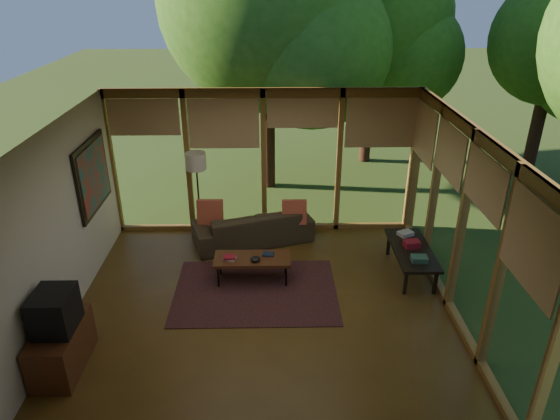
{
  "coord_description": "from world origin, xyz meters",
  "views": [
    {
      "loc": [
        0.13,
        -6.07,
        4.47
      ],
      "look_at": [
        0.26,
        0.7,
        1.25
      ],
      "focal_mm": 32.0,
      "sensor_mm": 36.0,
      "label": 1
    }
  ],
  "objects_px": {
    "sofa": "(253,226)",
    "side_console": "(412,251)",
    "television": "(54,311)",
    "media_cabinet": "(62,347)",
    "floor_lamp": "(196,166)",
    "coffee_table": "(252,259)"
  },
  "relations": [
    {
      "from": "media_cabinet",
      "to": "floor_lamp",
      "type": "distance_m",
      "value": 3.79
    },
    {
      "from": "television",
      "to": "floor_lamp",
      "type": "relative_size",
      "value": 0.33
    },
    {
      "from": "sofa",
      "to": "side_console",
      "type": "bearing_deg",
      "value": 138.94
    },
    {
      "from": "media_cabinet",
      "to": "television",
      "type": "xyz_separation_m",
      "value": [
        0.02,
        0.0,
        0.55
      ]
    },
    {
      "from": "sofa",
      "to": "television",
      "type": "relative_size",
      "value": 3.85
    },
    {
      "from": "television",
      "to": "coffee_table",
      "type": "height_order",
      "value": "television"
    },
    {
      "from": "media_cabinet",
      "to": "floor_lamp",
      "type": "relative_size",
      "value": 0.61
    },
    {
      "from": "sofa",
      "to": "media_cabinet",
      "type": "distance_m",
      "value": 3.92
    },
    {
      "from": "sofa",
      "to": "television",
      "type": "xyz_separation_m",
      "value": [
        -2.24,
        -3.2,
        0.54
      ]
    },
    {
      "from": "television",
      "to": "coffee_table",
      "type": "bearing_deg",
      "value": 39.8
    },
    {
      "from": "sofa",
      "to": "side_console",
      "type": "xyz_separation_m",
      "value": [
        2.61,
        -1.12,
        0.1
      ]
    },
    {
      "from": "coffee_table",
      "to": "television",
      "type": "bearing_deg",
      "value": -140.2
    },
    {
      "from": "coffee_table",
      "to": "side_console",
      "type": "height_order",
      "value": "side_console"
    },
    {
      "from": "media_cabinet",
      "to": "television",
      "type": "relative_size",
      "value": 1.82
    },
    {
      "from": "television",
      "to": "side_console",
      "type": "bearing_deg",
      "value": 23.25
    },
    {
      "from": "television",
      "to": "side_console",
      "type": "relative_size",
      "value": 0.39
    },
    {
      "from": "floor_lamp",
      "to": "side_console",
      "type": "distance_m",
      "value": 3.94
    },
    {
      "from": "media_cabinet",
      "to": "floor_lamp",
      "type": "height_order",
      "value": "floor_lamp"
    },
    {
      "from": "television",
      "to": "side_console",
      "type": "xyz_separation_m",
      "value": [
        4.85,
        2.08,
        -0.44
      ]
    },
    {
      "from": "media_cabinet",
      "to": "television",
      "type": "bearing_deg",
      "value": 0.0
    },
    {
      "from": "floor_lamp",
      "to": "television",
      "type": "bearing_deg",
      "value": -110.52
    },
    {
      "from": "television",
      "to": "coffee_table",
      "type": "relative_size",
      "value": 0.46
    }
  ]
}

